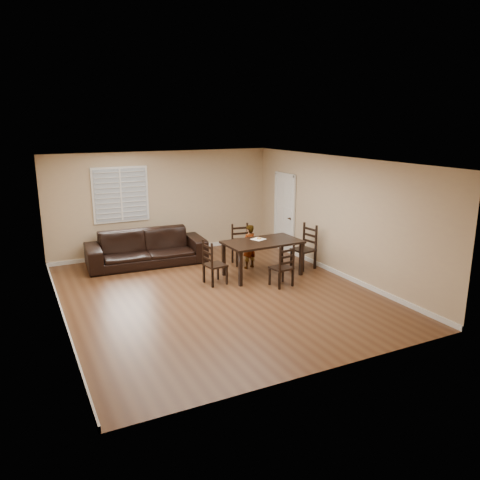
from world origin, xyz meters
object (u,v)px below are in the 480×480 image
Objects in this scene: donut at (259,238)px; sofa at (146,248)px; chair_far at (285,268)px; chair_left at (210,265)px; child at (249,247)px; dining_table at (263,245)px; chair_near at (241,245)px; chair_right at (307,248)px.

donut reaches higher than sofa.
chair_far is 1.59m from chair_left.
child reaches higher than donut.
child is (-0.02, 0.63, -0.19)m from dining_table.
sofa is at bearing 139.93° from donut.
chair_right is at bearing -30.60° from chair_near.
donut is (1.32, 0.24, 0.39)m from chair_left.
donut is at bearing -79.82° from chair_near.
dining_table is at bearing -80.96° from chair_near.
chair_right is (1.23, 0.96, 0.06)m from chair_far.
child reaches higher than sofa.
chair_left reaches higher than donut.
chair_far is 1.17m from donut.
chair_right is at bearing -149.61° from chair_far.
donut is (0.03, -0.43, 0.30)m from child.
chair_near reaches higher than donut.
chair_far is 1.56m from chair_right.
chair_left is 0.34× the size of sofa.
chair_near is 1.73m from chair_left.
donut is 2.85m from sofa.
sofa is at bearing -129.10° from chair_right.
chair_near reaches higher than sofa.
dining_table is 2.96m from sofa.
dining_table is at bearing -96.76° from chair_right.
sofa is at bearing -49.14° from child.
dining_table is 1.34m from chair_left.
dining_table is 0.95m from chair_far.
donut reaches higher than dining_table.
dining_table is at bearing -95.11° from chair_far.
chair_near is at bearing 88.88° from dining_table.
chair_far is 0.33× the size of sofa.
chair_left is 0.92× the size of child.
chair_right is (1.28, -1.04, 0.03)m from chair_near.
chair_near is 2.00m from chair_far.
chair_far reaches higher than dining_table.
donut is 0.04× the size of sofa.
dining_table is 1.77× the size of chair_near.
sofa is (-2.14, 2.01, -0.31)m from dining_table.
dining_table is 0.23m from donut.
chair_right is 1.41m from child.
chair_far is 0.95× the size of chair_left.
child is at bearing -82.47° from chair_near.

